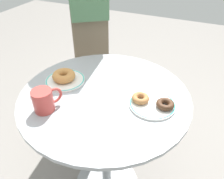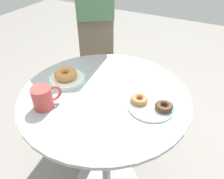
% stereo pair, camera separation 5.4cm
% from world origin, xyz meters
% --- Properties ---
extents(cafe_table, '(0.80, 0.80, 0.76)m').
position_xyz_m(cafe_table, '(0.00, 0.00, 0.53)').
color(cafe_table, '#999EA3').
rests_on(cafe_table, ground).
extents(plate_left, '(0.20, 0.20, 0.01)m').
position_xyz_m(plate_left, '(-0.23, 0.01, 0.77)').
color(plate_left, white).
rests_on(plate_left, cafe_table).
extents(plate_right, '(0.20, 0.20, 0.01)m').
position_xyz_m(plate_right, '(0.23, 0.01, 0.77)').
color(plate_right, white).
rests_on(plate_right, cafe_table).
extents(donut_old_fashioned, '(0.13, 0.13, 0.04)m').
position_xyz_m(donut_old_fashioned, '(-0.23, 0.01, 0.79)').
color(donut_old_fashioned, '#BC7F42').
rests_on(donut_old_fashioned, plate_left).
extents(donut_chocolate, '(0.11, 0.11, 0.03)m').
position_xyz_m(donut_chocolate, '(0.28, 0.01, 0.78)').
color(donut_chocolate, '#422819').
rests_on(donut_chocolate, plate_right).
extents(donut_cinnamon, '(0.11, 0.11, 0.03)m').
position_xyz_m(donut_cinnamon, '(0.17, 0.01, 0.78)').
color(donut_cinnamon, '#A36B3D').
rests_on(donut_cinnamon, plate_right).
extents(coffee_mug, '(0.09, 0.12, 0.10)m').
position_xyz_m(coffee_mug, '(-0.18, -0.20, 0.81)').
color(coffee_mug, '#B73D38').
rests_on(coffee_mug, cafe_table).
extents(person_figure, '(0.44, 0.50, 1.69)m').
position_xyz_m(person_figure, '(-0.40, 0.56, 0.83)').
color(person_figure, brown).
rests_on(person_figure, ground).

